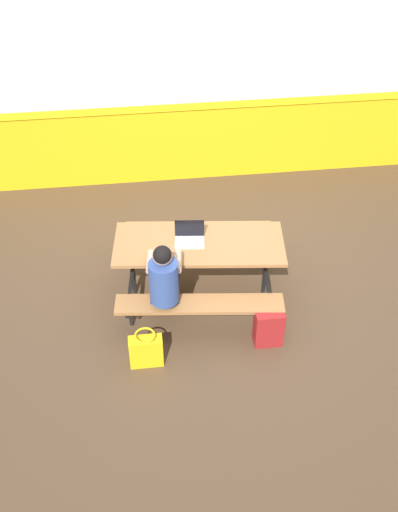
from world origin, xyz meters
TOP-DOWN VIEW (x-y plane):
  - ground_plane at (0.00, 0.00)m, footprint 10.00×10.00m
  - accent_backdrop at (0.00, 2.48)m, footprint 8.00×0.14m
  - picnic_table_main at (-0.22, 0.00)m, footprint 1.92×1.74m
  - student_nearer at (-0.64, -0.51)m, footprint 0.39×0.54m
  - laptop_silver at (-0.32, 0.05)m, footprint 0.34×0.25m
  - backpack_dark at (0.41, -0.85)m, footprint 0.30×0.22m
  - tote_bag_bright at (-0.88, -0.99)m, footprint 0.34×0.21m

SIDE VIEW (x-z plane):
  - ground_plane at x=0.00m, z-range -0.02..0.00m
  - tote_bag_bright at x=-0.88m, z-range -0.02..0.41m
  - backpack_dark at x=0.41m, z-range 0.00..0.44m
  - picnic_table_main at x=-0.22m, z-range 0.20..0.94m
  - student_nearer at x=-0.64m, z-range 0.10..1.31m
  - laptop_silver at x=-0.32m, z-range 0.67..0.90m
  - accent_backdrop at x=0.00m, z-range -0.05..2.55m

